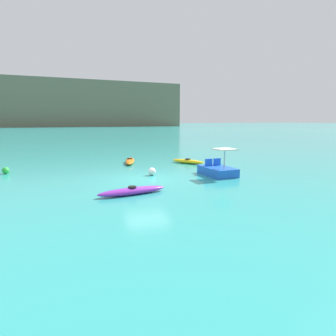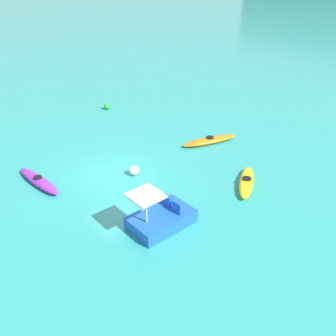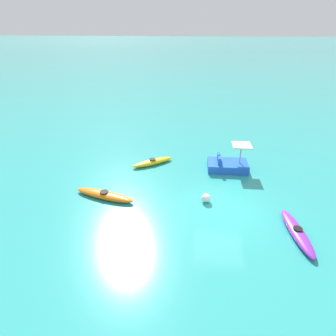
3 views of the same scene
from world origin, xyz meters
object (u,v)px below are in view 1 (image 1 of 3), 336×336
(kayak_yellow, at_px, (188,161))
(buoy_white, at_px, (152,171))
(pedal_boat_blue, at_px, (218,170))
(buoy_green, at_px, (6,170))
(kayak_purple, at_px, (132,191))
(kayak_orange, at_px, (130,161))

(kayak_yellow, xyz_separation_m, buoy_white, (-3.80, -3.50, 0.07))
(pedal_boat_blue, distance_m, buoy_green, 13.06)
(kayak_yellow, distance_m, pedal_boat_blue, 4.73)
(buoy_green, bearing_deg, kayak_purple, -47.51)
(kayak_purple, relative_size, buoy_white, 6.87)
(kayak_purple, height_order, buoy_green, buoy_green)
(kayak_orange, xyz_separation_m, buoy_green, (-8.10, -1.89, 0.05))
(pedal_boat_blue, relative_size, buoy_green, 5.87)
(kayak_orange, height_order, kayak_yellow, same)
(kayak_yellow, height_order, buoy_white, buoy_white)
(kayak_orange, relative_size, buoy_green, 7.83)
(kayak_orange, relative_size, pedal_boat_blue, 1.33)
(kayak_orange, bearing_deg, pedal_boat_blue, -57.02)
(kayak_purple, xyz_separation_m, buoy_white, (1.94, 3.85, 0.07))
(buoy_green, distance_m, buoy_white, 9.10)
(buoy_white, bearing_deg, buoy_green, 158.79)
(kayak_purple, bearing_deg, buoy_green, 132.49)
(kayak_orange, distance_m, buoy_white, 5.19)
(kayak_orange, height_order, buoy_white, buoy_white)
(buoy_white, bearing_deg, kayak_yellow, 42.59)
(kayak_purple, bearing_deg, kayak_yellow, 51.97)
(kayak_orange, distance_m, pedal_boat_blue, 7.63)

